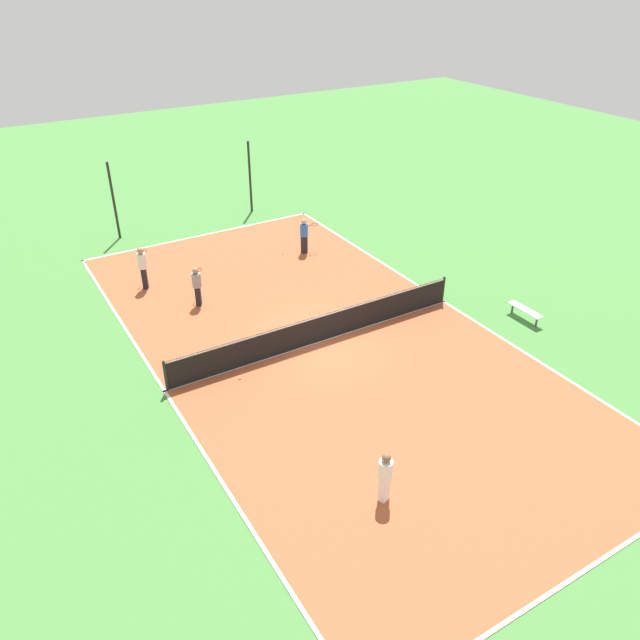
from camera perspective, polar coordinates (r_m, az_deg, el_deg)
name	(u,v)px	position (r m, az deg, el deg)	size (l,w,h in m)	color
ground_plane	(320,342)	(22.27, 0.00, -1.99)	(80.00, 80.00, 0.00)	#47843D
court_surface	(320,341)	(22.27, 0.00, -1.97)	(11.57, 22.66, 0.02)	#B75633
tennis_net	(320,328)	(21.96, 0.00, -0.71)	(11.37, 0.10, 1.11)	black
bench	(525,311)	(24.64, 18.24, 0.82)	(0.36, 1.50, 0.45)	silver
player_far_white	(143,265)	(26.34, -15.92, 4.89)	(0.68, 0.99, 1.82)	black
player_near_white	(385,475)	(15.92, 5.98, -13.89)	(0.46, 0.46, 1.52)	white
player_baseline_gray	(197,284)	(24.58, -11.19, 3.27)	(0.74, 0.98, 1.62)	black
player_near_blue	(304,233)	(28.62, -1.45, 7.92)	(0.96, 0.41, 1.65)	black
tennis_ball_right_alley	(240,378)	(20.50, -7.35, -5.31)	(0.07, 0.07, 0.07)	#CCE033
tennis_ball_midcourt	(283,253)	(28.88, -3.43, 6.12)	(0.07, 0.07, 0.07)	#CCE033
tennis_ball_near_net	(383,467)	(17.30, 5.80, -13.23)	(0.07, 0.07, 0.07)	#CCE033
fence_post_back_left	(114,201)	(31.48, -18.34, 10.28)	(0.12, 0.12, 3.74)	black
fence_post_back_right	(250,177)	(33.58, -6.42, 12.85)	(0.12, 0.12, 3.74)	black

